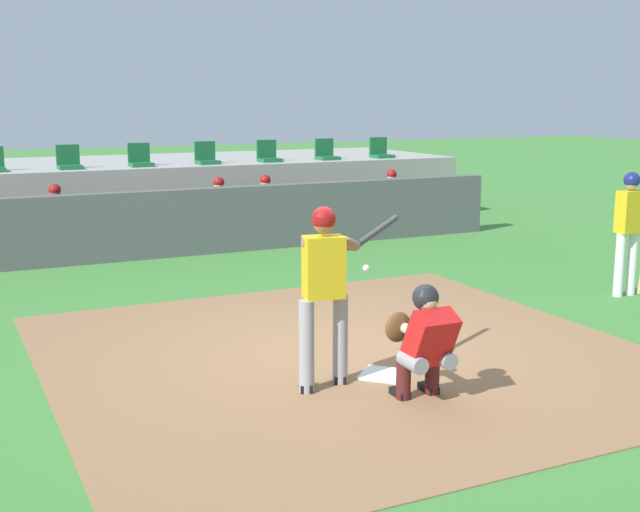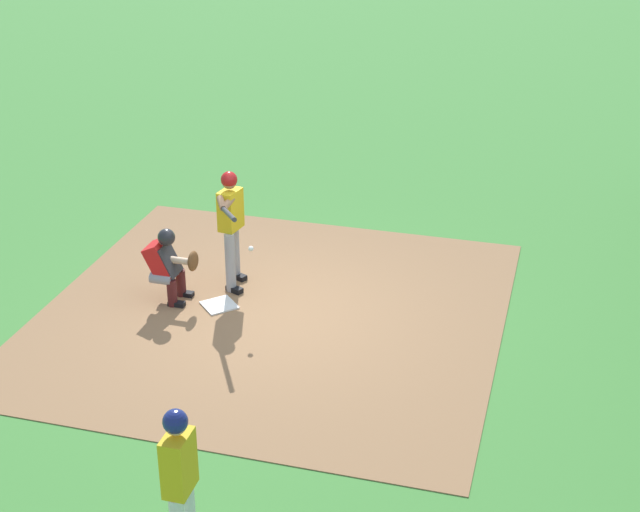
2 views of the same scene
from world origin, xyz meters
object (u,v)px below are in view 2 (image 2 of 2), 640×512
catcher_crouched (169,262)px  on_deck_batter (179,481)px  home_plate (219,305)px  batter_at_plate (231,222)px

catcher_crouched → on_deck_batter: on_deck_batter is taller
home_plate → on_deck_batter: size_ratio=0.25×
catcher_crouched → on_deck_batter: 5.44m
home_plate → on_deck_batter: (4.91, 1.55, 1.00)m
home_plate → catcher_crouched: 0.94m
home_plate → batter_at_plate: size_ratio=0.24×
home_plate → on_deck_batter: on_deck_batter is taller
home_plate → on_deck_batter: bearing=17.5°
batter_at_plate → catcher_crouched: 1.06m
on_deck_batter → batter_at_plate: bearing=-164.3°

